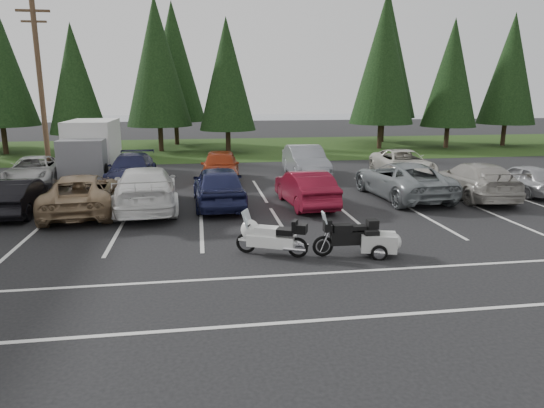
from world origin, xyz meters
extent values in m
plane|color=black|center=(0.00, 0.00, 0.00)|extent=(120.00, 120.00, 0.00)
cube|color=#1A3711|center=(0.00, 24.00, 0.01)|extent=(80.00, 16.00, 0.01)
cube|color=gray|center=(4.00, 55.00, 0.00)|extent=(70.00, 50.00, 0.02)
cylinder|color=#473321|center=(-10.00, 12.00, 4.50)|extent=(0.26, 0.26, 9.00)
cube|color=#473321|center=(-10.00, 12.00, 8.30)|extent=(1.60, 0.12, 0.12)
cube|color=#473321|center=(-10.00, 12.00, 7.80)|extent=(1.20, 0.10, 0.10)
cube|color=silver|center=(0.00, 2.00, 0.00)|extent=(32.00, 16.00, 0.01)
cylinder|color=#332316|center=(-16.00, 22.80, 1.39)|extent=(0.36, 0.36, 2.78)
cylinder|color=#332316|center=(-10.50, 21.40, 1.06)|extent=(0.36, 0.36, 2.11)
cone|color=black|center=(-10.50, 21.40, 5.28)|extent=(3.87, 3.87, 7.48)
cylinder|color=#332316|center=(-5.00, 22.90, 1.31)|extent=(0.36, 0.36, 2.62)
cone|color=black|center=(-5.00, 22.90, 6.54)|extent=(4.80, 4.80, 9.27)
cylinder|color=#332316|center=(0.00, 21.60, 1.13)|extent=(0.36, 0.36, 2.26)
cone|color=black|center=(0.00, 21.60, 5.64)|extent=(4.14, 4.14, 7.99)
cylinder|color=#332316|center=(12.00, 22.10, 1.34)|extent=(0.36, 0.36, 2.69)
cone|color=black|center=(12.00, 22.10, 6.72)|extent=(4.93, 4.93, 9.52)
cylinder|color=#332316|center=(17.50, 21.80, 1.16)|extent=(0.36, 0.36, 2.33)
cone|color=black|center=(17.50, 21.80, 5.82)|extent=(4.27, 4.27, 8.24)
cylinder|color=#332316|center=(23.00, 22.60, 1.24)|extent=(0.36, 0.36, 2.47)
cone|color=black|center=(23.00, 22.60, 6.18)|extent=(4.53, 4.53, 8.76)
cylinder|color=#332316|center=(-4.00, 27.50, 1.36)|extent=(0.36, 0.36, 2.71)
cone|color=black|center=(-4.00, 27.50, 6.78)|extent=(4.97, 4.97, 9.61)
cylinder|color=#332316|center=(14.00, 26.80, 1.50)|extent=(0.36, 0.36, 3.00)
cone|color=black|center=(14.00, 26.80, 7.50)|extent=(5.50, 5.50, 10.62)
imported|color=black|center=(-8.86, 4.12, 0.67)|extent=(1.44, 4.09, 1.35)
imported|color=#8C7151|center=(-6.61, 3.91, 0.74)|extent=(2.96, 5.51, 1.47)
imported|color=white|center=(-4.27, 4.08, 0.84)|extent=(2.79, 5.92, 1.67)
imported|color=#1D2148|center=(-1.46, 4.23, 0.82)|extent=(2.09, 4.88, 1.64)
imported|color=maroon|center=(1.95, 3.80, 0.71)|extent=(1.86, 4.44, 1.43)
imported|color=gray|center=(6.36, 4.66, 0.77)|extent=(2.96, 5.72, 1.54)
imported|color=#9F9B92|center=(9.46, 4.18, 0.76)|extent=(2.66, 5.43, 1.52)
imported|color=#9D9EA2|center=(12.12, 4.62, 0.67)|extent=(1.83, 4.03, 1.34)
imported|color=#BCBBB9|center=(-10.24, 10.33, 0.66)|extent=(2.53, 4.91, 1.33)
imported|color=#161837|center=(-5.50, 9.66, 0.73)|extent=(2.16, 5.06, 1.45)
imported|color=#952F13|center=(-1.15, 9.56, 0.79)|extent=(2.18, 4.75, 1.58)
imported|color=gray|center=(3.39, 10.32, 0.82)|extent=(1.77, 4.99, 1.64)
imported|color=beige|center=(8.57, 9.67, 0.70)|extent=(2.52, 5.14, 1.41)
camera|label=1|loc=(-2.21, -14.67, 4.50)|focal=32.00mm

